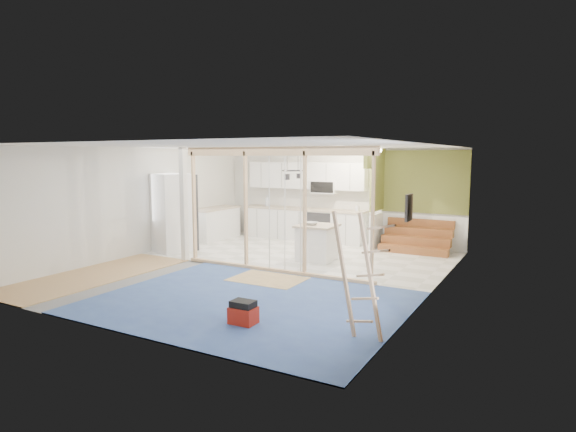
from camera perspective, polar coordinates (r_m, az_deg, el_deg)
The scene contains 17 objects.
room at distance 9.99m, azimuth -3.13°, elevation 0.77°, with size 7.01×8.01×2.61m.
floor_overlays at distance 10.23m, azimuth -2.54°, elevation -6.42°, with size 7.00×8.00×0.03m.
stud_frame at distance 10.11m, azimuth -4.44°, elevation 2.57°, with size 4.66×0.14×2.60m.
base_cabinets at distance 13.78m, azimuth -1.36°, elevation -0.95°, with size 4.45×2.24×0.93m.
upper_cabinets at distance 13.68m, azimuth 2.37°, elevation 4.68°, with size 3.60×0.41×0.85m.
green_partition at distance 12.58m, azimuth 13.86°, elevation 0.26°, with size 2.25×1.51×2.60m.
pot_rack at distance 11.73m, azimuth 0.50°, elevation 5.14°, with size 0.52×0.52×0.72m.
sheathing_panel at distance 6.75m, azimuth 13.15°, elevation -2.48°, with size 0.02×4.00×2.60m, color tan.
electrical_panel at distance 7.29m, azimuth 14.14°, elevation 0.97°, with size 0.04×0.30×0.40m, color #343539.
ceiling_light at distance 12.05m, azimuth 10.28°, elevation 7.66°, with size 0.32×0.32×0.08m, color #FFEABF.
fridge at distance 12.36m, azimuth -13.59°, elevation 0.33°, with size 1.08×1.04×1.97m.
island at distance 11.07m, azimuth 3.46°, elevation -3.22°, with size 0.89×0.89×0.84m.
bowl at distance 10.96m, azimuth 2.83°, elevation -0.89°, with size 0.28×0.28×0.07m, color silver.
soap_bottle_a at distance 14.26m, azimuth -2.48°, elevation 1.83°, with size 0.12×0.12×0.32m, color silver.
soap_bottle_b at distance 13.05m, azimuth 8.25°, elevation 1.01°, with size 0.09×0.09×0.20m, color white.
toolbox at distance 7.05m, azimuth -5.32°, elevation -11.40°, with size 0.38×0.28×0.35m.
ladder at distance 6.41m, azimuth 8.58°, elevation -6.98°, with size 0.90×0.11×1.67m.
Camera 1 is at (5.27, -8.41, 2.41)m, focal length 30.00 mm.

